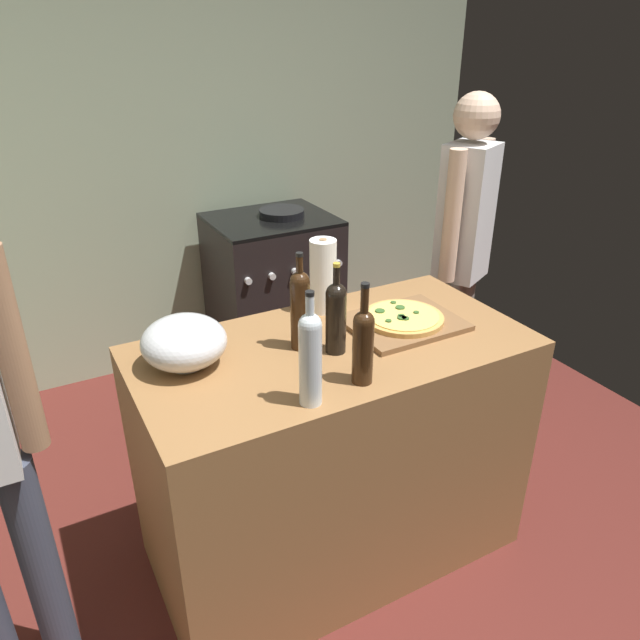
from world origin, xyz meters
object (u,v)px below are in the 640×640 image
pizza (403,317)px  wine_bottle_green (363,343)px  wine_bottle_dark (336,315)px  person_in_red (462,249)px  wine_bottle_amber (300,307)px  stove (273,293)px  paper_towel_roll (323,276)px  wine_bottle_clear (310,355)px  mixing_bowl (184,342)px

pizza → wine_bottle_green: (-0.33, -0.25, 0.10)m
wine_bottle_dark → pizza: bearing=9.1°
wine_bottle_green → person_in_red: 1.24m
wine_bottle_green → wine_bottle_amber: bearing=103.1°
wine_bottle_amber → pizza: bearing=-4.4°
wine_bottle_amber → person_in_red: (1.07, 0.44, -0.12)m
wine_bottle_amber → stove: size_ratio=0.35×
paper_towel_roll → wine_bottle_dark: bearing=-111.3°
wine_bottle_amber → wine_bottle_clear: size_ratio=0.97×
wine_bottle_clear → stove: bearing=69.3°
pizza → wine_bottle_dark: wine_bottle_dark is taller
pizza → stove: (0.13, 1.44, -0.49)m
mixing_bowl → stove: bearing=56.1°
mixing_bowl → person_in_red: (1.45, 0.37, -0.05)m
wine_bottle_clear → stove: size_ratio=0.36×
paper_towel_roll → wine_bottle_dark: 0.32m
mixing_bowl → wine_bottle_clear: bearing=-56.2°
pizza → wine_bottle_amber: bearing=175.6°
stove → person_in_red: person_in_red is taller
mixing_bowl → stove: size_ratio=0.28×
paper_towel_roll → mixing_bowl: bearing=-165.4°
stove → person_in_red: bearing=-60.7°
wine_bottle_amber → wine_bottle_green: bearing=-76.9°
mixing_bowl → stove: mixing_bowl is taller
paper_towel_roll → stove: 1.37m
wine_bottle_amber → person_in_red: bearing=22.1°
pizza → paper_towel_roll: 0.34m
mixing_bowl → person_in_red: size_ratio=0.16×
wine_bottle_amber → wine_bottle_dark: wine_bottle_amber is taller
mixing_bowl → wine_bottle_green: size_ratio=0.83×
wine_bottle_clear → wine_bottle_dark: size_ratio=1.12×
pizza → wine_bottle_clear: bearing=-152.1°
mixing_bowl → stove: 1.71m
paper_towel_roll → wine_bottle_dark: size_ratio=0.91×
wine_bottle_green → wine_bottle_dark: bearing=83.4°
wine_bottle_clear → stove: (0.65, 1.72, -0.62)m
wine_bottle_dark → mixing_bowl: bearing=162.3°
person_in_red → wine_bottle_clear: bearing=-148.1°
wine_bottle_dark → wine_bottle_clear: bearing=-133.1°
paper_towel_roll → person_in_red: person_in_red is taller
wine_bottle_green → stove: wine_bottle_green is taller
wine_bottle_amber → wine_bottle_clear: 0.33m
paper_towel_roll → wine_bottle_dark: wine_bottle_dark is taller
paper_towel_roll → stove: bearing=75.0°
pizza → person_in_red: (0.67, 0.47, -0.00)m
wine_bottle_clear → stove: 1.94m
wine_bottle_green → stove: size_ratio=0.33×
paper_towel_roll → wine_bottle_green: bearing=-105.6°
pizza → wine_bottle_clear: size_ratio=0.83×
person_in_red → wine_bottle_dark: bearing=-152.3°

